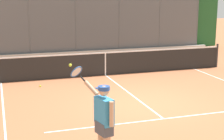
# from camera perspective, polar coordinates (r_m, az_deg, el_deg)

# --- Properties ---
(ground_plane) EXTENTS (60.00, 60.00, 0.00)m
(ground_plane) POSITION_cam_1_polar(r_m,az_deg,el_deg) (11.11, 5.11, -5.42)
(ground_plane) COLOR #A8603D
(court_line_markings) EXTENTS (8.28, 9.97, 0.01)m
(court_line_markings) POSITION_cam_1_polar(r_m,az_deg,el_deg) (9.70, 8.93, -8.20)
(court_line_markings) COLOR white
(court_line_markings) RESTS_ON ground
(fence_backdrop) EXTENTS (18.06, 1.37, 3.43)m
(fence_backdrop) POSITION_cam_1_polar(r_m,az_deg,el_deg) (20.54, -6.11, 7.59)
(fence_backdrop) COLOR #565B60
(fence_backdrop) RESTS_ON ground
(tennis_net) EXTENTS (10.64, 0.09, 1.07)m
(tennis_net) POSITION_cam_1_polar(r_m,az_deg,el_deg) (14.75, -1.07, 1.05)
(tennis_net) COLOR #2D2D2D
(tennis_net) RESTS_ON ground
(tennis_player) EXTENTS (0.70, 1.27, 1.89)m
(tennis_player) POSITION_cam_1_polar(r_m,az_deg,el_deg) (7.15, -1.38, -7.70)
(tennis_player) COLOR navy
(tennis_player) RESTS_ON ground
(tennis_ball_near_baseline) EXTENTS (0.07, 0.07, 0.07)m
(tennis_ball_near_baseline) POSITION_cam_1_polar(r_m,az_deg,el_deg) (13.28, -11.27, -2.50)
(tennis_ball_near_baseline) COLOR #CCDB33
(tennis_ball_near_baseline) RESTS_ON ground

